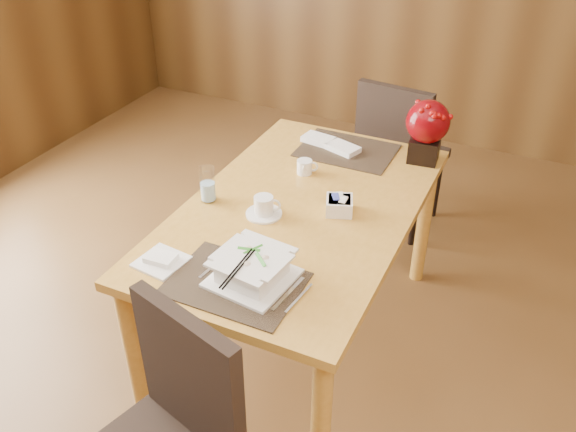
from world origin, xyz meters
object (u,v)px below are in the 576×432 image
at_px(coffee_cup, 264,207).
at_px(water_glass, 208,184).
at_px(far_chair, 398,149).
at_px(dining_table, 300,226).
at_px(berry_decor, 427,127).
at_px(soup_setting, 252,269).
at_px(bread_plate, 161,262).
at_px(sugar_caddy, 339,205).
at_px(creamer_jug, 305,167).

bearing_deg(coffee_cup, water_glass, 179.66).
relative_size(water_glass, far_chair, 0.17).
height_order(dining_table, berry_decor, berry_decor).
xyz_separation_m(soup_setting, far_chair, (0.07, 1.60, -0.27)).
bearing_deg(soup_setting, bread_plate, -164.61).
relative_size(soup_setting, sugar_caddy, 2.77).
bearing_deg(berry_decor, coffee_cup, -122.25).
bearing_deg(sugar_caddy, creamer_jug, 137.59).
height_order(dining_table, far_chair, far_chair).
bearing_deg(bread_plate, berry_decor, 60.82).
distance_m(dining_table, bread_plate, 0.64).
xyz_separation_m(dining_table, sugar_caddy, (0.16, 0.03, 0.13)).
distance_m(dining_table, berry_decor, 0.76).
distance_m(creamer_jug, far_chair, 0.89).
distance_m(dining_table, water_glass, 0.43).
xyz_separation_m(sugar_caddy, berry_decor, (0.20, 0.59, 0.14)).
bearing_deg(berry_decor, soup_setting, -105.41).
height_order(soup_setting, creamer_jug, soup_setting).
height_order(bread_plate, far_chair, far_chair).
bearing_deg(water_glass, berry_decor, 45.33).
distance_m(coffee_cup, creamer_jug, 0.38).
bearing_deg(sugar_caddy, soup_setting, -102.04).
bearing_deg(bread_plate, water_glass, 98.80).
bearing_deg(coffee_cup, soup_setting, -68.43).
xyz_separation_m(berry_decor, far_chair, (-0.24, 0.48, -0.39)).
relative_size(water_glass, creamer_jug, 1.74).
xyz_separation_m(berry_decor, bread_plate, (-0.66, -1.18, -0.16)).
bearing_deg(bread_plate, dining_table, 61.67).
bearing_deg(soup_setting, dining_table, 102.06).
xyz_separation_m(coffee_cup, bread_plate, (-0.19, -0.44, -0.03)).
bearing_deg(coffee_cup, berry_decor, 57.75).
height_order(sugar_caddy, bread_plate, sugar_caddy).
bearing_deg(far_chair, creamer_jug, 82.63).
bearing_deg(far_chair, berry_decor, 123.72).
height_order(coffee_cup, berry_decor, berry_decor).
height_order(dining_table, water_glass, water_glass).
bearing_deg(bread_plate, creamer_jug, 76.16).
bearing_deg(creamer_jug, sugar_caddy, -62.58).
relative_size(creamer_jug, berry_decor, 0.30).
distance_m(soup_setting, water_glass, 0.57).
relative_size(soup_setting, bread_plate, 1.82).
distance_m(dining_table, coffee_cup, 0.21).
bearing_deg(water_glass, dining_table, 17.60).
bearing_deg(creamer_jug, far_chair, 55.48).
xyz_separation_m(sugar_caddy, bread_plate, (-0.46, -0.59, -0.03)).
distance_m(dining_table, far_chair, 1.11).
height_order(creamer_jug, sugar_caddy, same).
bearing_deg(creamer_jug, dining_table, -89.79).
xyz_separation_m(soup_setting, sugar_caddy, (0.11, 0.54, -0.02)).
bearing_deg(sugar_caddy, berry_decor, 71.60).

